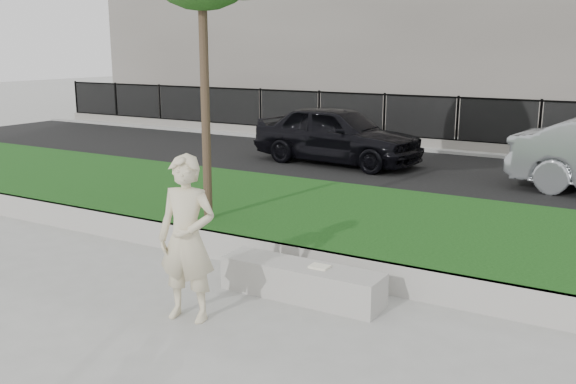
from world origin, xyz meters
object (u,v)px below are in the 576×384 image
Objects in this scene: car_dark at (337,134)px; man at (187,239)px; stone_bench at (301,281)px; book at (320,267)px.

man is at bearing -157.98° from car_dark.
car_dark is at bearing 113.64° from stone_bench.
stone_bench is at bearing -151.08° from car_dark.
man is at bearing -130.96° from book.
stone_bench is 0.46× the size of car_dark.
man is 1.63m from book.
stone_bench is at bearing 44.57° from man.
stone_bench is 8.81× the size of book.
car_dark is at bearing 114.82° from book.
car_dark reaches higher than book.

